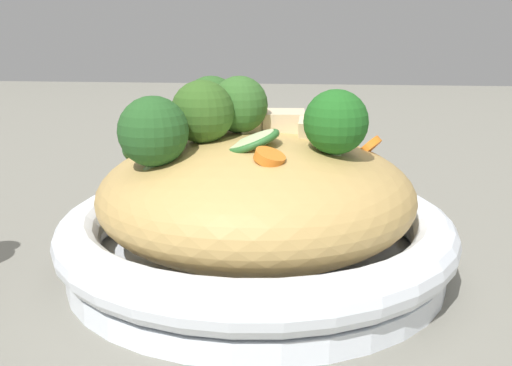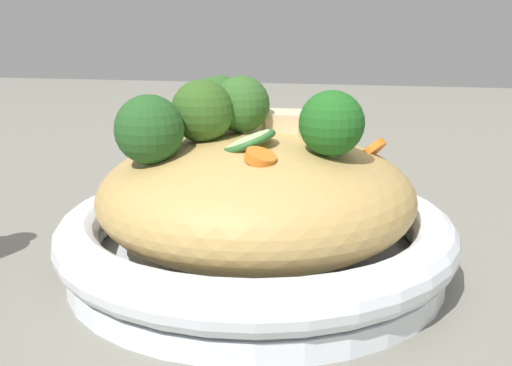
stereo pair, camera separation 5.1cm
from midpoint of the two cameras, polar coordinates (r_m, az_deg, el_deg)
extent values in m
plane|color=slate|center=(0.53, 2.75, -8.04)|extent=(3.00, 3.00, 0.00)
cylinder|color=white|center=(0.53, 2.77, -7.16)|extent=(0.31, 0.31, 0.02)
torus|color=white|center=(0.52, 2.80, -4.37)|extent=(0.33, 0.33, 0.04)
ellipsoid|color=tan|center=(0.51, 2.85, -1.11)|extent=(0.26, 0.26, 0.10)
torus|color=tan|center=(0.51, 2.70, 1.26)|extent=(0.06, 0.06, 0.02)
torus|color=tan|center=(0.53, -4.32, 1.77)|extent=(0.07, 0.07, 0.02)
torus|color=tan|center=(0.49, 3.88, 0.84)|extent=(0.07, 0.07, 0.02)
cone|color=#8DB275|center=(0.51, 1.51, 4.34)|extent=(0.02, 0.02, 0.02)
sphere|color=#325E25|center=(0.51, 1.53, 7.16)|extent=(0.07, 0.07, 0.05)
cone|color=#93B968|center=(0.49, -1.95, 3.75)|extent=(0.03, 0.03, 0.02)
sphere|color=#32591F|center=(0.49, -1.97, 6.54)|extent=(0.07, 0.07, 0.05)
cone|color=#94B36E|center=(0.47, 9.91, 2.17)|extent=(0.03, 0.03, 0.02)
sphere|color=#1F5E1E|center=(0.46, 10.06, 5.35)|extent=(0.06, 0.06, 0.05)
cone|color=#8FB06D|center=(0.56, -0.79, 4.43)|extent=(0.03, 0.03, 0.02)
sphere|color=#2B5522|center=(0.56, -0.80, 7.22)|extent=(0.06, 0.06, 0.05)
cone|color=#97AC6F|center=(0.47, -6.53, 1.72)|extent=(0.04, 0.04, 0.01)
sphere|color=#245122|center=(0.46, -6.63, 4.83)|extent=(0.07, 0.07, 0.05)
cylinder|color=orange|center=(0.55, 7.38, 4.69)|extent=(0.03, 0.03, 0.02)
cylinder|color=orange|center=(0.44, 3.71, 2.28)|extent=(0.03, 0.03, 0.01)
cylinder|color=orange|center=(0.53, 2.72, 5.06)|extent=(0.04, 0.03, 0.02)
cylinder|color=orange|center=(0.55, 3.16, 5.03)|extent=(0.03, 0.02, 0.02)
cylinder|color=orange|center=(0.52, 13.25, 2.88)|extent=(0.03, 0.03, 0.02)
cylinder|color=beige|center=(0.54, -6.89, 3.46)|extent=(0.04, 0.04, 0.03)
torus|color=#306433|center=(0.54, -6.89, 3.46)|extent=(0.04, 0.05, 0.04)
cylinder|color=beige|center=(0.47, 2.51, 3.72)|extent=(0.04, 0.04, 0.02)
torus|color=#2C632B|center=(0.47, 2.51, 3.72)|extent=(0.04, 0.04, 0.02)
cube|color=beige|center=(0.52, 1.95, 5.38)|extent=(0.05, 0.05, 0.03)
cube|color=beige|center=(0.53, 5.67, 5.17)|extent=(0.03, 0.04, 0.03)
cube|color=beige|center=(0.50, 8.27, 4.41)|extent=(0.02, 0.02, 0.03)
camera|label=1|loc=(0.03, -87.14, 0.77)|focal=43.92mm
camera|label=2|loc=(0.03, 92.86, -0.77)|focal=43.92mm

